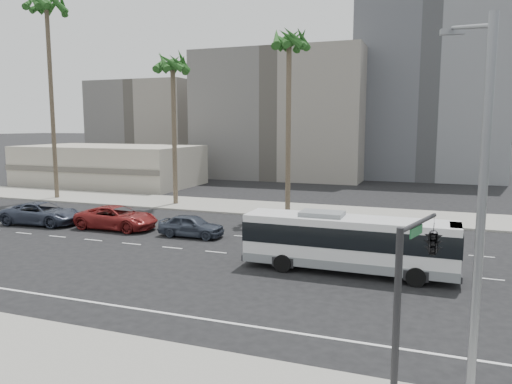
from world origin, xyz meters
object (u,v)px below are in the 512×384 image
at_px(streetlight_corner, 476,189).
at_px(palm_near, 289,45).
at_px(car_a, 191,226).
at_px(car_c, 42,213).
at_px(palm_far, 47,9).
at_px(traffic_signal, 430,243).
at_px(palm_mid, 173,68).
at_px(city_bus, 348,241).
at_px(car_b, 117,217).

xyz_separation_m(streetlight_corner, palm_near, (-12.57, 25.93, 8.04)).
xyz_separation_m(car_a, car_c, (-12.81, -0.23, 0.08)).
bearing_deg(palm_far, traffic_signal, -34.82).
bearing_deg(palm_mid, city_bus, -39.72).
bearing_deg(palm_mid, traffic_signal, -48.67).
bearing_deg(palm_mid, car_a, -56.07).
bearing_deg(palm_far, palm_mid, 3.55).
bearing_deg(palm_far, city_bus, -24.78).
bearing_deg(palm_near, car_a, -111.91).
bearing_deg(city_bus, car_c, 170.45).
bearing_deg(city_bus, palm_near, 118.05).
bearing_deg(palm_mid, car_c, -113.37).
distance_m(car_b, palm_near, 19.28).
distance_m(city_bus, car_c, 24.68).
bearing_deg(traffic_signal, palm_far, 161.30).
distance_m(streetlight_corner, traffic_signal, 2.32).
xyz_separation_m(city_bus, car_a, (-11.49, 4.47, -0.87)).
bearing_deg(city_bus, traffic_signal, -68.62).
bearing_deg(car_b, palm_far, 55.23).
xyz_separation_m(traffic_signal, palm_near, (-11.54, 24.79, 9.77)).
xyz_separation_m(car_c, palm_near, (16.78, 10.09, 13.23)).
relative_size(traffic_signal, palm_mid, 0.36).
bearing_deg(palm_near, streetlight_corner, -64.14).
xyz_separation_m(traffic_signal, palm_mid, (-23.25, 26.44, 8.56)).
relative_size(city_bus, traffic_signal, 2.11).
distance_m(car_c, palm_far, 22.79).
relative_size(car_a, palm_near, 0.29).
distance_m(palm_mid, palm_far, 14.90).
bearing_deg(palm_far, streetlight_corner, -35.25).
distance_m(traffic_signal, palm_near, 29.04).
relative_size(car_b, streetlight_corner, 0.58).
relative_size(car_a, car_b, 0.74).
relative_size(palm_near, palm_mid, 1.09).
height_order(car_c, traffic_signal, traffic_signal).
relative_size(streetlight_corner, palm_far, 0.51).
bearing_deg(palm_far, car_a, -26.60).
distance_m(city_bus, streetlight_corner, 13.40).
relative_size(streetlight_corner, traffic_signal, 2.07).
height_order(traffic_signal, palm_far, palm_far).
height_order(streetlight_corner, palm_far, palm_far).
bearing_deg(palm_near, city_bus, -62.31).
xyz_separation_m(car_a, streetlight_corner, (16.54, -16.07, 5.28)).
bearing_deg(car_c, city_bus, -104.99).
height_order(car_c, palm_near, palm_near).
height_order(car_b, streetlight_corner, streetlight_corner).
height_order(palm_near, palm_far, palm_far).
bearing_deg(traffic_signal, palm_mid, 147.45).
bearing_deg(car_b, palm_mid, 6.97).
distance_m(city_bus, palm_near, 20.42).
bearing_deg(traffic_signal, city_bus, 127.14).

